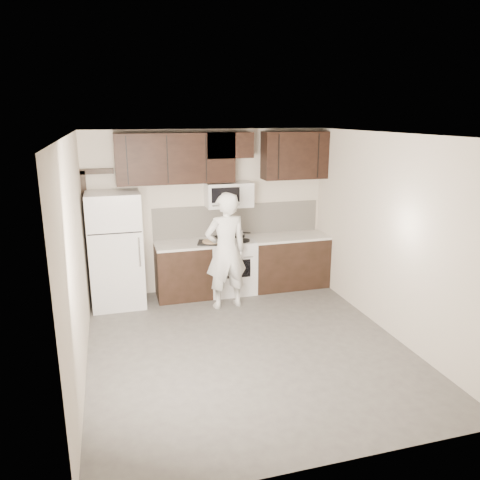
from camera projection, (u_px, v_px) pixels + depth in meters
name	position (u px, v px, depth m)	size (l,w,h in m)	color
floor	(247.00, 346.00, 6.11)	(4.50, 4.50, 0.00)	#4E4C4A
back_wall	(209.00, 211.00, 7.85)	(4.00, 4.00, 0.00)	beige
ceiling	(248.00, 134.00, 5.41)	(4.50, 4.50, 0.00)	white
counter_run	(248.00, 264.00, 7.95)	(2.95, 0.64, 0.91)	black
stove	(231.00, 266.00, 7.87)	(0.76, 0.66, 0.94)	silver
backsplash	(238.00, 220.00, 8.01)	(2.90, 0.02, 0.54)	beige
upper_cabinets	(223.00, 156.00, 7.50)	(3.48, 0.35, 0.78)	black
microwave	(229.00, 195.00, 7.67)	(0.76, 0.42, 0.40)	silver
refrigerator	(116.00, 250.00, 7.22)	(0.80, 0.76, 1.80)	silver
door_trim	(90.00, 225.00, 7.33)	(0.50, 0.08, 2.12)	black
saucepan	(239.00, 233.00, 7.92)	(0.27, 0.17, 0.16)	silver
baking_tray	(211.00, 243.00, 7.54)	(0.43, 0.32, 0.02)	black
pizza	(211.00, 241.00, 7.54)	(0.29, 0.29, 0.02)	tan
person	(226.00, 251.00, 7.14)	(0.66, 0.43, 1.82)	white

